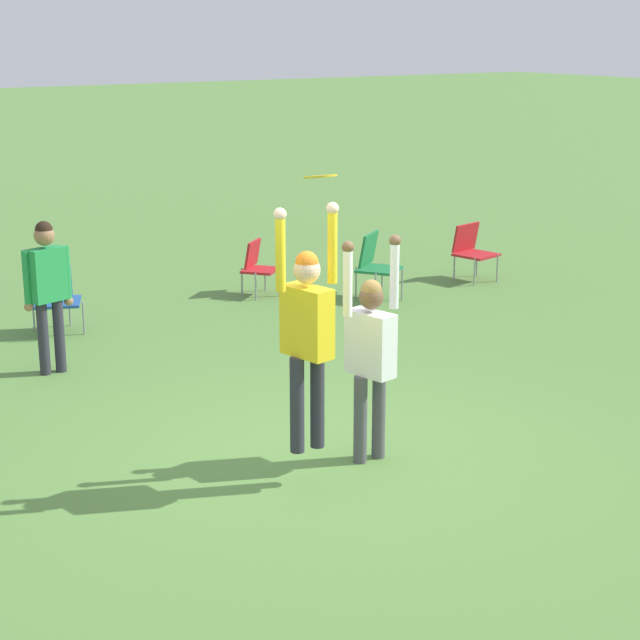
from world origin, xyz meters
The scene contains 9 objects.
ground_plane centered at (0.00, 0.00, 0.00)m, with size 120.00×120.00×0.00m, color #56843D.
person_jumping centered at (-0.34, -0.35, 1.41)m, with size 0.60×0.48×2.06m.
person_defending centered at (0.42, -0.21, 1.06)m, with size 0.60×0.48×2.02m.
frisbee centered at (-0.16, -0.28, 2.59)m, with size 0.27×0.27×0.05m.
camping_chair_1 centered at (3.97, 4.51, 0.53)m, with size 0.76×0.84×0.91m.
camping_chair_2 centered at (2.69, 5.61, 0.45)m, with size 0.65×0.72×0.77m.
camping_chair_3 centered at (-0.42, 5.36, 0.48)m, with size 0.74×0.80×0.83m.
camping_chair_5 centered at (5.88, 4.60, 0.49)m, with size 0.64×0.68×0.84m.
person_spectator_near centered at (-1.05, 3.75, 1.03)m, with size 0.56×0.30×1.72m.
Camera 1 is at (-4.89, -7.34, 3.74)m, focal length 60.00 mm.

